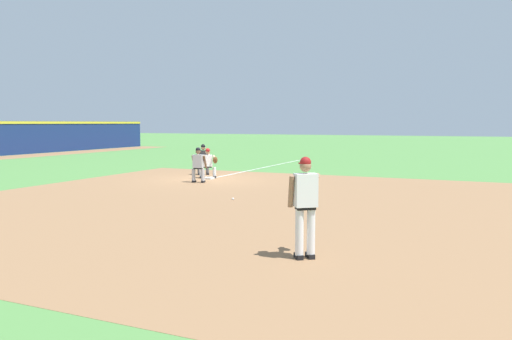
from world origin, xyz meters
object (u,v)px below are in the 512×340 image
(baserunner, at_px, (198,164))
(baseball, at_px, (233,199))
(pitcher, at_px, (306,201))
(first_baseman, at_px, (208,162))
(umpire, at_px, (203,158))
(first_base_bag, at_px, (209,178))

(baserunner, bearing_deg, baseball, -136.50)
(pitcher, height_order, first_baseman, pitcher)
(pitcher, xyz_separation_m, baserunner, (9.20, 7.68, -0.27))
(baseball, xyz_separation_m, baserunner, (3.56, 3.38, 0.76))
(umpire, bearing_deg, pitcher, -142.92)
(baseball, height_order, pitcher, pitcher)
(first_baseman, xyz_separation_m, baserunner, (-1.62, -0.44, 0.06))
(first_base_bag, bearing_deg, first_baseman, 31.06)
(first_baseman, height_order, umpire, umpire)
(baseball, relative_size, umpire, 0.05)
(first_baseman, bearing_deg, first_base_bag, -148.94)
(first_base_bag, distance_m, baseball, 6.06)
(umpire, bearing_deg, first_baseman, -141.17)
(first_base_bag, distance_m, pitcher, 13.19)
(first_baseman, height_order, baserunner, baserunner)
(pitcher, height_order, baserunner, pitcher)
(first_base_bag, height_order, pitcher, pitcher)
(pitcher, bearing_deg, first_baseman, 36.89)
(baseball, distance_m, baserunner, 4.97)
(first_base_bag, xyz_separation_m, baserunner, (-1.29, -0.24, 0.75))
(pitcher, relative_size, umpire, 1.27)
(baserunner, relative_size, umpire, 1.00)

